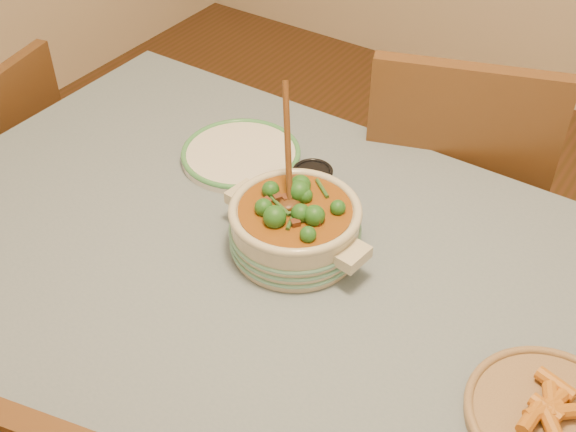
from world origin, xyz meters
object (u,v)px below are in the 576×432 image
(condiment_bowl, at_px, (312,177))
(chair_far, at_px, (452,185))
(fried_plate, at_px, (551,415))
(stew_casserole, at_px, (295,223))
(dining_table, at_px, (275,293))
(white_plate, at_px, (241,154))
(chair_left, at_px, (2,172))

(condiment_bowl, xyz_separation_m, chair_far, (0.18, 0.44, -0.23))
(condiment_bowl, relative_size, chair_far, 0.12)
(condiment_bowl, bearing_deg, fried_plate, -25.38)
(stew_casserole, bearing_deg, fried_plate, -11.51)
(dining_table, relative_size, fried_plate, 5.63)
(condiment_bowl, bearing_deg, dining_table, -74.61)
(stew_casserole, xyz_separation_m, condiment_bowl, (-0.08, 0.19, -0.04))
(dining_table, bearing_deg, white_plate, 137.31)
(chair_far, bearing_deg, dining_table, 61.64)
(condiment_bowl, height_order, chair_far, chair_far)
(dining_table, bearing_deg, chair_far, 80.88)
(white_plate, height_order, chair_far, chair_far)
(stew_casserole, distance_m, chair_left, 1.15)
(condiment_bowl, height_order, fried_plate, condiment_bowl)
(dining_table, distance_m, fried_plate, 0.60)
(dining_table, distance_m, white_plate, 0.39)
(chair_left, bearing_deg, white_plate, 87.98)
(white_plate, bearing_deg, condiment_bowl, 0.61)
(white_plate, relative_size, fried_plate, 1.01)
(dining_table, distance_m, chair_far, 0.71)
(chair_left, bearing_deg, fried_plate, 71.99)
(fried_plate, bearing_deg, white_plate, 160.19)
(white_plate, relative_size, condiment_bowl, 2.62)
(fried_plate, height_order, chair_far, chair_far)
(stew_casserole, distance_m, condiment_bowl, 0.21)
(white_plate, height_order, condiment_bowl, condiment_bowl)
(stew_casserole, height_order, white_plate, stew_casserole)
(fried_plate, bearing_deg, condiment_bowl, 154.62)
(dining_table, height_order, chair_left, chair_left)
(chair_far, distance_m, chair_left, 1.33)
(chair_far, bearing_deg, stew_casserole, 61.80)
(white_plate, distance_m, chair_far, 0.62)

